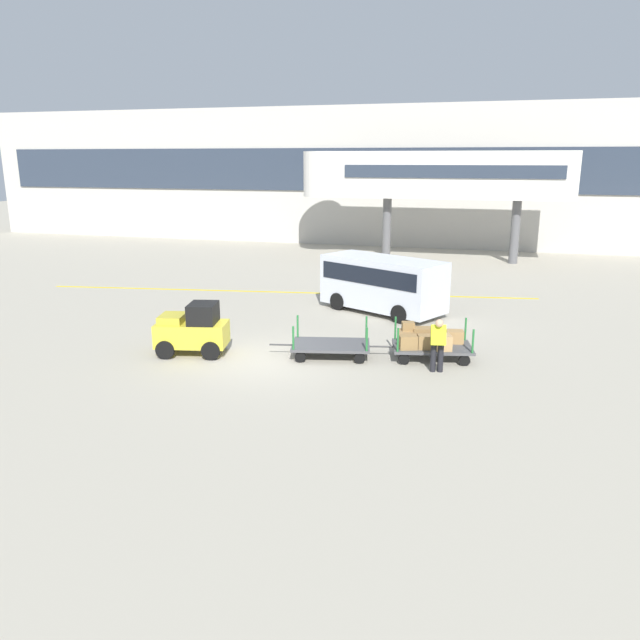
{
  "coord_description": "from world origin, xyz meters",
  "views": [
    {
      "loc": [
        6.24,
        -16.26,
        5.76
      ],
      "look_at": [
        1.37,
        0.85,
        1.08
      ],
      "focal_mm": 34.59,
      "sensor_mm": 36.0,
      "label": 1
    }
  ],
  "objects_px": {
    "baggage_cart_lead": "(331,345)",
    "shuttle_van": "(383,281)",
    "baggage_handler": "(438,343)",
    "baggage_cart_middle": "(429,341)",
    "baggage_tug": "(193,330)"
  },
  "relations": [
    {
      "from": "baggage_tug",
      "to": "baggage_cart_lead",
      "type": "bearing_deg",
      "value": 12.25
    },
    {
      "from": "baggage_tug",
      "to": "baggage_handler",
      "type": "xyz_separation_m",
      "value": [
        7.26,
        0.32,
        0.11
      ]
    },
    {
      "from": "baggage_tug",
      "to": "baggage_handler",
      "type": "relative_size",
      "value": 1.46
    },
    {
      "from": "baggage_handler",
      "to": "shuttle_van",
      "type": "height_order",
      "value": "shuttle_van"
    },
    {
      "from": "baggage_handler",
      "to": "baggage_tug",
      "type": "bearing_deg",
      "value": -177.45
    },
    {
      "from": "shuttle_van",
      "to": "baggage_cart_lead",
      "type": "bearing_deg",
      "value": -94.69
    },
    {
      "from": "baggage_cart_middle",
      "to": "shuttle_van",
      "type": "height_order",
      "value": "shuttle_van"
    },
    {
      "from": "baggage_tug",
      "to": "baggage_cart_lead",
      "type": "xyz_separation_m",
      "value": [
        4.06,
        0.88,
        -0.41
      ]
    },
    {
      "from": "baggage_cart_lead",
      "to": "shuttle_van",
      "type": "height_order",
      "value": "shuttle_van"
    },
    {
      "from": "baggage_cart_lead",
      "to": "baggage_handler",
      "type": "bearing_deg",
      "value": -9.9
    },
    {
      "from": "baggage_tug",
      "to": "baggage_cart_middle",
      "type": "distance_m",
      "value": 7.08
    },
    {
      "from": "baggage_handler",
      "to": "baggage_cart_middle",
      "type": "bearing_deg",
      "value": 106.13
    },
    {
      "from": "baggage_handler",
      "to": "shuttle_van",
      "type": "relative_size",
      "value": 0.3
    },
    {
      "from": "baggage_cart_lead",
      "to": "shuttle_van",
      "type": "bearing_deg",
      "value": 85.31
    },
    {
      "from": "baggage_cart_lead",
      "to": "shuttle_van",
      "type": "xyz_separation_m",
      "value": [
        0.48,
        5.9,
        0.89
      ]
    }
  ]
}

